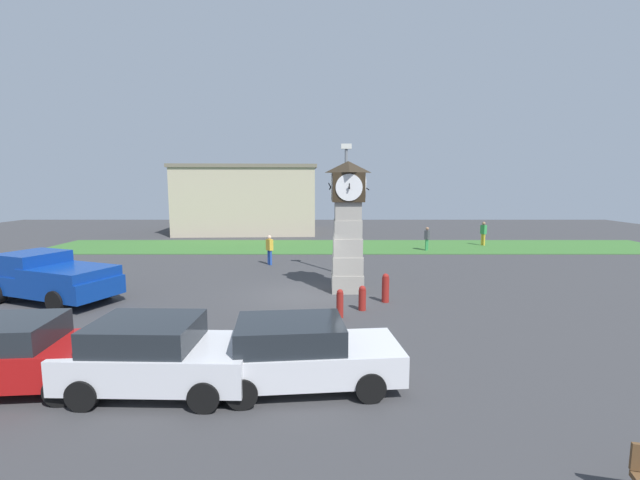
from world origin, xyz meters
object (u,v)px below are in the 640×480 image
object	(u,v)px
clock_tower	(347,225)
bollard_near_tower	(385,288)
car_navy_sedan	(10,354)
pedestrian_near_bench	(269,248)
car_by_building	(300,353)
pedestrian_by_cars	(426,237)
street_lamp_near_road	(345,201)
bollard_mid_row	(362,298)
pickup_truck	(49,277)
pedestrian_crossing_lot	(483,232)
bollard_far_row	(339,303)
car_near_tower	(156,354)

from	to	relation	value
clock_tower	bollard_near_tower	size ratio (longest dim) A/B	4.86
bollard_near_tower	clock_tower	bearing A→B (deg)	127.59
car_navy_sedan	pedestrian_near_bench	distance (m)	15.00
bollard_near_tower	car_navy_sedan	xyz separation A→B (m)	(-9.28, -6.92, 0.23)
car_by_building	pedestrian_by_cars	world-z (taller)	pedestrian_by_cars
car_navy_sedan	street_lamp_near_road	bearing A→B (deg)	55.63
car_navy_sedan	pedestrian_by_cars	size ratio (longest dim) A/B	2.78
pedestrian_by_cars	bollard_mid_row	bearing A→B (deg)	-112.67
street_lamp_near_road	pedestrian_by_cars	bearing A→B (deg)	52.31
pickup_truck	pedestrian_crossing_lot	size ratio (longest dim) A/B	3.27
pedestrian_near_bench	street_lamp_near_road	size ratio (longest dim) A/B	0.26
bollard_far_row	pedestrian_by_cars	distance (m)	15.79
car_by_building	pickup_truck	world-z (taller)	pickup_truck
bollard_mid_row	pedestrian_crossing_lot	distance (m)	18.96
bollard_near_tower	pickup_truck	size ratio (longest dim) A/B	0.19
clock_tower	car_by_building	xyz separation A→B (m)	(-1.58, -8.54, -2.01)
car_navy_sedan	pedestrian_crossing_lot	distance (m)	28.63
car_navy_sedan	street_lamp_near_road	distance (m)	14.53
bollard_mid_row	car_near_tower	distance (m)	7.79
car_near_tower	pedestrian_by_cars	xyz separation A→B (m)	(10.73, 19.45, 0.12)
car_navy_sedan	pedestrian_crossing_lot	xyz separation A→B (m)	(18.62, 21.75, 0.22)
car_by_building	pedestrian_crossing_lot	xyz separation A→B (m)	(12.27, 21.63, 0.24)
bollard_far_row	bollard_mid_row	bearing A→B (deg)	44.94
clock_tower	car_by_building	bearing A→B (deg)	-100.48
car_near_tower	car_by_building	world-z (taller)	car_near_tower
bollard_far_row	pedestrian_near_bench	xyz separation A→B (m)	(-3.47, 9.43, 0.45)
bollard_far_row	street_lamp_near_road	size ratio (longest dim) A/B	0.15
bollard_near_tower	street_lamp_near_road	world-z (taller)	street_lamp_near_road
street_lamp_near_road	car_by_building	bearing A→B (deg)	-98.24
pedestrian_crossing_lot	bollard_far_row	bearing A→B (deg)	-123.72
bollard_near_tower	car_near_tower	xyz separation A→B (m)	(-6.06, -6.96, 0.23)
bollard_mid_row	car_by_building	distance (m)	6.06
pickup_truck	street_lamp_near_road	world-z (taller)	street_lamp_near_road
bollard_far_row	pedestrian_crossing_lot	bearing A→B (deg)	56.28
bollard_near_tower	bollard_mid_row	distance (m)	1.45
pedestrian_near_bench	pedestrian_by_cars	xyz separation A→B (m)	(9.97, 4.95, -0.03)
car_navy_sedan	pedestrian_by_cars	xyz separation A→B (m)	(13.96, 19.41, 0.12)
car_navy_sedan	pedestrian_by_cars	distance (m)	23.91
pickup_truck	pedestrian_near_bench	xyz separation A→B (m)	(7.55, 7.37, 0.01)
bollard_mid_row	pedestrian_crossing_lot	size ratio (longest dim) A/B	0.51
bollard_near_tower	pedestrian_by_cars	distance (m)	13.34
car_navy_sedan	car_near_tower	world-z (taller)	car_near_tower
car_near_tower	pickup_truck	xyz separation A→B (m)	(-6.78, 7.12, 0.14)
bollard_far_row	street_lamp_near_road	xyz separation A→B (m)	(0.58, 6.73, 3.18)
bollard_mid_row	pedestrian_crossing_lot	world-z (taller)	pedestrian_crossing_lot
bollard_near_tower	pedestrian_crossing_lot	distance (m)	17.53
car_by_building	street_lamp_near_road	world-z (taller)	street_lamp_near_road
clock_tower	car_near_tower	world-z (taller)	clock_tower
car_by_building	pedestrian_near_bench	bearing A→B (deg)	99.36
car_navy_sedan	pedestrian_crossing_lot	size ratio (longest dim) A/B	2.56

